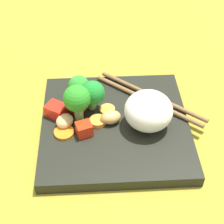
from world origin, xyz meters
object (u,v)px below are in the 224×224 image
rice_mound (149,111)px  chopstick_pair (150,98)px  carrot_slice_0 (107,110)px  broccoli_floret_1 (79,87)px  square_plate (115,126)px

rice_mound → chopstick_pair: 6.59cm
rice_mound → chopstick_pair: size_ratio=0.44×
carrot_slice_0 → broccoli_floret_1: bearing=58.8°
square_plate → broccoli_floret_1: bearing=45.4°
broccoli_floret_1 → chopstick_pair: 12.30cm
broccoli_floret_1 → carrot_slice_0: 6.03cm
chopstick_pair → carrot_slice_0: bearing=57.4°
broccoli_floret_1 → chopstick_pair: size_ratio=0.30×
square_plate → rice_mound: bearing=-102.3°
carrot_slice_0 → chopstick_pair: 7.76cm
rice_mound → broccoli_floret_1: (6.51, 10.55, 0.28)cm
square_plate → broccoli_floret_1: broccoli_floret_1 is taller
rice_mound → carrot_slice_0: (3.81, 6.08, -2.74)cm
square_plate → chopstick_pair: bearing=-53.5°
square_plate → rice_mound: size_ratio=3.12×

